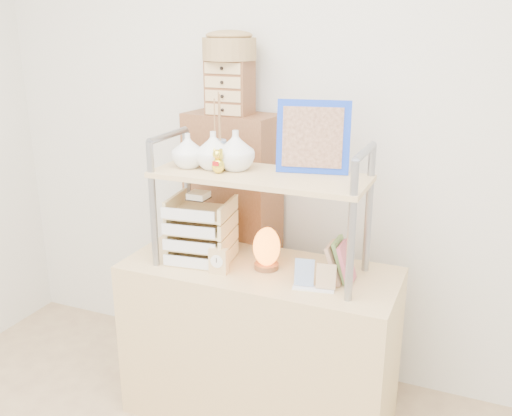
{
  "coord_description": "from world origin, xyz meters",
  "views": [
    {
      "loc": [
        0.87,
        -0.91,
        1.77
      ],
      "look_at": [
        -0.02,
        1.2,
        1.02
      ],
      "focal_mm": 40.0,
      "sensor_mm": 36.0,
      "label": 1
    }
  ],
  "objects_px": {
    "cabinet": "(234,244)",
    "desk": "(259,343)",
    "salt_lamp": "(267,248)",
    "letter_tray": "(200,234)"
  },
  "relations": [
    {
      "from": "cabinet",
      "to": "desk",
      "type": "bearing_deg",
      "value": -44.76
    },
    {
      "from": "desk",
      "to": "salt_lamp",
      "type": "xyz_separation_m",
      "value": [
        0.03,
        0.0,
        0.47
      ]
    },
    {
      "from": "desk",
      "to": "letter_tray",
      "type": "xyz_separation_m",
      "value": [
        -0.27,
        -0.03,
        0.5
      ]
    },
    {
      "from": "cabinet",
      "to": "salt_lamp",
      "type": "distance_m",
      "value": 0.52
    },
    {
      "from": "letter_tray",
      "to": "salt_lamp",
      "type": "relative_size",
      "value": 1.69
    },
    {
      "from": "cabinet",
      "to": "salt_lamp",
      "type": "relative_size",
      "value": 7.16
    },
    {
      "from": "desk",
      "to": "cabinet",
      "type": "relative_size",
      "value": 0.89
    },
    {
      "from": "desk",
      "to": "salt_lamp",
      "type": "height_order",
      "value": "salt_lamp"
    },
    {
      "from": "cabinet",
      "to": "letter_tray",
      "type": "xyz_separation_m",
      "value": [
        0.02,
        -0.4,
        0.2
      ]
    },
    {
      "from": "cabinet",
      "to": "letter_tray",
      "type": "distance_m",
      "value": 0.45
    }
  ]
}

